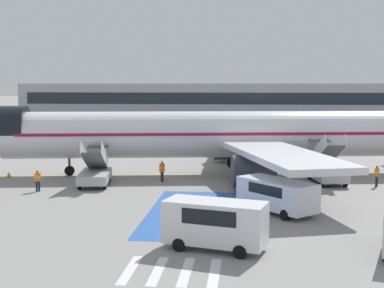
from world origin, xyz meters
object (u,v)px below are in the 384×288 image
Objects in this scene: boarding_stairs_forward at (95,173)px; service_van_2 at (277,193)px; ground_crew_3 at (377,175)px; boarding_stairs_aft at (327,170)px; terminal_building at (258,100)px; ground_crew_1 at (38,179)px; airliner at (226,135)px; fuel_tanker at (269,129)px; traffic_cone_0 at (9,175)px; ground_crew_0 at (162,170)px; service_van_1 at (215,221)px.

boarding_stairs_forward reaches higher than service_van_2.
boarding_stairs_forward is at bearing -51.32° from ground_crew_3.
boarding_stairs_aft is 11.50m from service_van_2.
terminal_building is at bearing -141.23° from ground_crew_3.
service_van_2 is at bearing -122.10° from boarding_stairs_aft.
ground_crew_1 is (-17.09, 4.86, -0.32)m from service_van_2.
boarding_stairs_aft is 0.05× the size of terminal_building.
ground_crew_3 is at bearing -120.05° from airliner.
boarding_stairs_forward is at bearing 112.92° from airliner.
ground_crew_3 is (8.12, 9.33, -0.29)m from service_van_2.
boarding_stairs_aft is at bearing 24.34° from service_van_2.
fuel_tanker is 0.08× the size of terminal_building.
terminal_building reaches higher than traffic_cone_0.
ground_crew_1 is at bearing 153.48° from ground_crew_0.
service_van_2 is at bearing -104.57° from ground_crew_0.
boarding_stairs_aft reaches higher than boarding_stairs_forward.
boarding_stairs_aft is at bearing -74.57° from ground_crew_3.
fuel_tanker is at bearing -89.87° from terminal_building.
ground_crew_0 is (4.98, 1.98, 0.02)m from boarding_stairs_forward.
airliner is at bearing 22.92° from boarding_stairs_forward.
ground_crew_0 is at bearing -56.81° from ground_crew_3.
service_van_2 is (-1.16, -39.89, -0.56)m from fuel_tanker.
airliner reaches higher than terminal_building.
ground_crew_1 is at bearing -45.52° from ground_crew_3.
service_van_1 is 0.04× the size of terminal_building.
boarding_stairs_aft is (8.20, -3.32, -2.48)m from airliner.
fuel_tanker reaches higher than service_van_1.
boarding_stairs_forward is (-9.93, -6.17, -2.53)m from airliner.
terminal_building reaches higher than boarding_stairs_aft.
terminal_building is (-3.50, 92.35, 3.01)m from boarding_stairs_aft.
boarding_stairs_forward reaches higher than ground_crew_3.
terminal_building is at bearing 83.23° from boarding_stairs_aft.
traffic_cone_0 is at bearing 152.87° from boarding_stairs_forward.
traffic_cone_0 is at bearing -57.68° from ground_crew_3.
service_van_2 is 17.77m from ground_crew_1.
boarding_stairs_forward is at bearing 48.86° from service_van_1.
airliner is 27.96× the size of ground_crew_0.
airliner is 8.63× the size of boarding_stairs_aft.
terminal_building is at bearing 27.85° from ground_crew_0.
ground_crew_3 is at bearing -27.94° from boarding_stairs_aft.
service_van_2 is 102.96m from terminal_building.
ground_crew_0 is 13.30m from traffic_cone_0.
boarding_stairs_aft is 92.46m from terminal_building.
fuel_tanker reaches higher than traffic_cone_0.
service_van_1 is at bearing -155.94° from service_van_2.
service_van_2 is (13.61, -7.72, 0.28)m from boarding_stairs_forward.
ground_crew_1 is (-18.25, -35.03, -0.88)m from fuel_tanker.
fuel_tanker is 39.91m from service_van_2.
ground_crew_1 is (-13.41, -9.03, -2.57)m from airliner.
ground_crew_1 is 0.01× the size of terminal_building.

